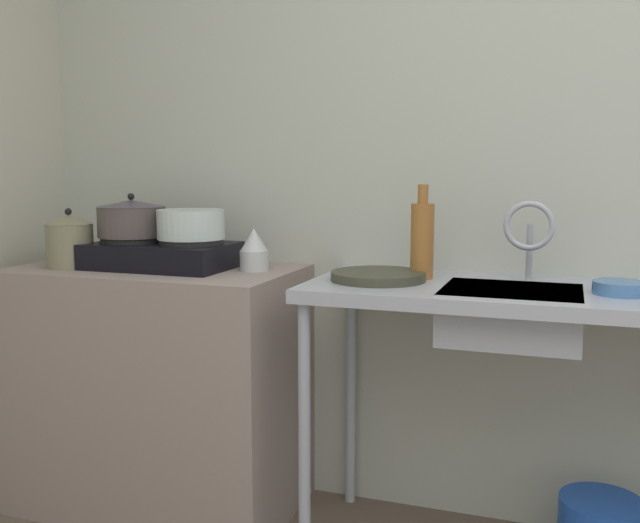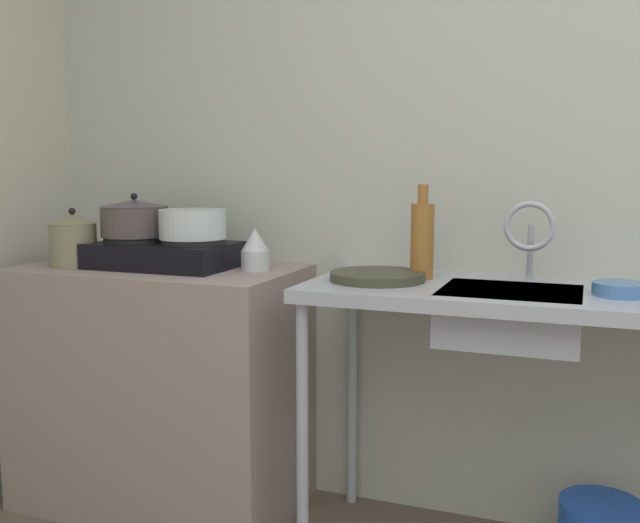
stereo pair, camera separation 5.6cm
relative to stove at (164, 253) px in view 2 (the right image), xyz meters
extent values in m
cube|color=gray|center=(-0.03, 0.00, -0.48)|extent=(0.98, 0.55, 0.86)
cube|color=#A7AAB7|center=(1.46, 0.00, -0.07)|extent=(1.77, 0.55, 0.04)
cylinder|color=#A0A5B3|center=(0.62, -0.23, -0.50)|extent=(0.04, 0.04, 0.82)
cylinder|color=#A1B0B5|center=(0.62, 0.23, -0.50)|extent=(0.04, 0.04, 0.82)
cube|color=black|center=(0.00, 0.00, -0.01)|extent=(0.49, 0.31, 0.09)
cylinder|color=black|center=(-0.12, 0.00, 0.05)|extent=(0.22, 0.22, 0.02)
cylinder|color=black|center=(0.12, 0.00, 0.05)|extent=(0.22, 0.22, 0.02)
cylinder|color=#4D4341|center=(-0.12, 0.00, 0.11)|extent=(0.23, 0.23, 0.11)
cone|color=#483F4C|center=(-0.12, 0.00, 0.17)|extent=(0.24, 0.24, 0.02)
sphere|color=black|center=(-0.12, 0.00, 0.20)|extent=(0.02, 0.02, 0.02)
cylinder|color=silver|center=(0.12, 0.00, 0.11)|extent=(0.23, 0.23, 0.10)
cylinder|color=gray|center=(-0.31, -0.10, 0.03)|extent=(0.16, 0.16, 0.15)
cone|color=#7B7555|center=(-0.31, -0.10, 0.12)|extent=(0.16, 0.16, 0.03)
sphere|color=black|center=(-0.31, -0.10, 0.15)|extent=(0.02, 0.02, 0.02)
cylinder|color=#BBBEBF|center=(0.33, 0.05, -0.02)|extent=(0.10, 0.10, 0.07)
cone|color=#BBBEBF|center=(0.33, 0.05, 0.06)|extent=(0.09, 0.09, 0.08)
cube|color=#A7AAB7|center=(1.18, -0.05, -0.12)|extent=(0.39, 0.33, 0.15)
cylinder|color=#A7AAB7|center=(1.22, 0.15, 0.04)|extent=(0.02, 0.02, 0.17)
torus|color=#A7AAB7|center=(1.22, 0.08, 0.12)|extent=(0.15, 0.02, 0.15)
cylinder|color=#3A3A2A|center=(0.78, -0.02, -0.04)|extent=(0.29, 0.29, 0.03)
cylinder|color=#4573AC|center=(1.47, -0.03, -0.03)|extent=(0.15, 0.15, 0.04)
cylinder|color=#9A6029|center=(0.90, 0.07, 0.07)|extent=(0.07, 0.07, 0.23)
cylinder|color=#9A6029|center=(0.90, 0.07, 0.21)|extent=(0.03, 0.03, 0.06)
camera|label=1|loc=(1.33, -2.11, 0.29)|focal=39.66mm
camera|label=2|loc=(1.38, -2.09, 0.29)|focal=39.66mm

